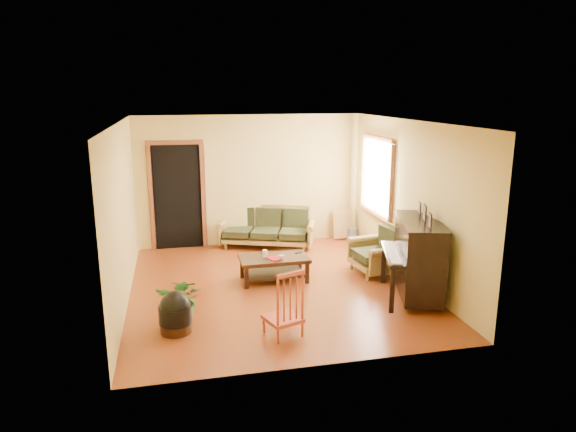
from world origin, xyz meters
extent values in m
plane|color=#60240C|center=(0.00, 0.00, 0.00)|extent=(5.00, 5.00, 0.00)
cube|color=black|center=(-1.45, 2.48, 1.02)|extent=(1.08, 0.16, 2.05)
cube|color=white|center=(2.21, 1.30, 1.50)|extent=(0.12, 1.36, 1.46)
cube|color=olive|center=(0.25, 2.16, 0.40)|extent=(2.01, 1.37, 0.79)
cube|color=black|center=(0.03, 0.27, 0.20)|extent=(1.13, 0.62, 0.41)
cube|color=olive|center=(1.79, 0.26, 0.42)|extent=(0.89, 0.92, 0.83)
cube|color=black|center=(2.01, -0.90, 0.60)|extent=(1.16, 1.54, 1.20)
cylinder|color=black|center=(-1.56, -1.28, 0.20)|extent=(0.54, 0.54, 0.41)
cube|color=#9A311C|center=(-0.23, -1.66, 0.45)|extent=(0.54, 0.57, 0.90)
cube|color=gold|center=(1.94, 2.35, 0.32)|extent=(0.48, 0.12, 0.64)
cylinder|color=#374CA6|center=(2.10, 2.28, 0.13)|extent=(0.22, 0.22, 0.25)
imported|color=#195518|center=(-1.47, -1.07, 0.34)|extent=(0.76, 0.71, 0.69)
imported|color=maroon|center=(-0.07, 0.12, 0.42)|extent=(0.25, 0.29, 0.02)
cylinder|color=white|center=(-0.11, 0.29, 0.47)|extent=(0.08, 0.08, 0.12)
cylinder|color=silver|center=(0.13, 0.14, 0.44)|extent=(0.09, 0.09, 0.06)
cube|color=black|center=(0.48, 0.38, 0.41)|extent=(0.14, 0.09, 0.01)
camera|label=1|loc=(-1.48, -7.57, 3.04)|focal=32.00mm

